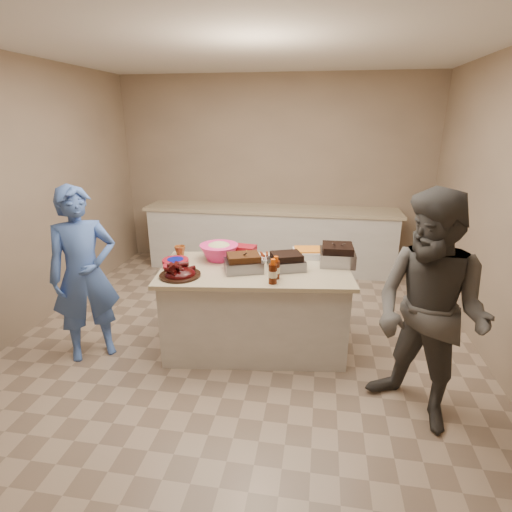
% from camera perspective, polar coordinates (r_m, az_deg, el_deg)
% --- Properties ---
extents(room, '(4.50, 5.00, 2.70)m').
position_cam_1_polar(room, '(4.02, -2.09, -12.55)').
color(room, gray).
rests_on(room, ground).
extents(back_counter, '(3.60, 0.64, 0.90)m').
position_cam_1_polar(back_counter, '(5.84, 2.09, 2.57)').
color(back_counter, beige).
rests_on(back_counter, ground).
extents(island, '(1.82, 1.11, 0.81)m').
position_cam_1_polar(island, '(4.00, -0.12, -12.67)').
color(island, beige).
rests_on(island, ground).
extents(rib_platter, '(0.43, 0.43, 0.14)m').
position_cam_1_polar(rib_platter, '(3.52, -10.78, -2.83)').
color(rib_platter, '#3B0606').
rests_on(rib_platter, island).
extents(pulled_pork_tray, '(0.39, 0.35, 0.10)m').
position_cam_1_polar(pulled_pork_tray, '(3.59, -1.78, -2.10)').
color(pulled_pork_tray, '#47230F').
rests_on(pulled_pork_tray, island).
extents(brisket_tray, '(0.38, 0.35, 0.09)m').
position_cam_1_polar(brisket_tray, '(3.64, 4.34, -1.83)').
color(brisket_tray, black).
rests_on(brisket_tray, island).
extents(roasting_pan, '(0.33, 0.33, 0.13)m').
position_cam_1_polar(roasting_pan, '(3.83, 11.45, -1.10)').
color(roasting_pan, gray).
rests_on(roasting_pan, island).
extents(coleslaw_bowl, '(0.41, 0.41, 0.25)m').
position_cam_1_polar(coleslaw_bowl, '(3.88, -5.25, -0.48)').
color(coleslaw_bowl, '#FD2F83').
rests_on(coleslaw_bowl, island).
extents(sausage_plate, '(0.34, 0.34, 0.05)m').
position_cam_1_polar(sausage_plate, '(3.89, 0.26, -0.35)').
color(sausage_plate, silver).
rests_on(sausage_plate, island).
extents(mac_cheese_dish, '(0.37, 0.30, 0.09)m').
position_cam_1_polar(mac_cheese_dish, '(3.98, 7.72, -0.08)').
color(mac_cheese_dish, orange).
rests_on(mac_cheese_dish, island).
extents(bbq_bottle_a, '(0.08, 0.08, 0.21)m').
position_cam_1_polar(bbq_bottle_a, '(3.32, 2.40, -3.90)').
color(bbq_bottle_a, '#401405').
rests_on(bbq_bottle_a, island).
extents(bbq_bottle_b, '(0.08, 0.08, 0.20)m').
position_cam_1_polar(bbq_bottle_b, '(3.42, 2.83, -3.22)').
color(bbq_bottle_b, '#401405').
rests_on(bbq_bottle_b, island).
extents(mustard_bottle, '(0.05, 0.05, 0.11)m').
position_cam_1_polar(mustard_bottle, '(3.84, -1.33, -0.64)').
color(mustard_bottle, yellow).
rests_on(mustard_bottle, island).
extents(sauce_bowl, '(0.14, 0.06, 0.13)m').
position_cam_1_polar(sauce_bowl, '(3.78, 0.31, -0.98)').
color(sauce_bowl, silver).
rests_on(sauce_bowl, island).
extents(plate_stack_large, '(0.28, 0.28, 0.03)m').
position_cam_1_polar(plate_stack_large, '(3.87, -11.42, -0.88)').
color(plate_stack_large, maroon).
rests_on(plate_stack_large, island).
extents(plate_stack_small, '(0.22, 0.22, 0.03)m').
position_cam_1_polar(plate_stack_small, '(3.74, -11.65, -1.60)').
color(plate_stack_small, maroon).
rests_on(plate_stack_small, island).
extents(plastic_cup, '(0.12, 0.11, 0.11)m').
position_cam_1_polar(plastic_cup, '(4.04, -10.76, 0.04)').
color(plastic_cup, '#974D1F').
rests_on(plastic_cup, island).
extents(basket_stack, '(0.22, 0.18, 0.10)m').
position_cam_1_polar(basket_stack, '(3.98, -1.55, 0.07)').
color(basket_stack, maroon).
rests_on(basket_stack, island).
extents(guest_blue, '(1.42, 1.62, 0.38)m').
position_cam_1_polar(guest_blue, '(4.19, -21.89, -12.68)').
color(guest_blue, '#4367B6').
rests_on(guest_blue, ground).
extents(guest_gray, '(1.79, 1.79, 0.64)m').
position_cam_1_polar(guest_gray, '(3.43, 21.54, -20.43)').
color(guest_gray, '#504E49').
rests_on(guest_gray, ground).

